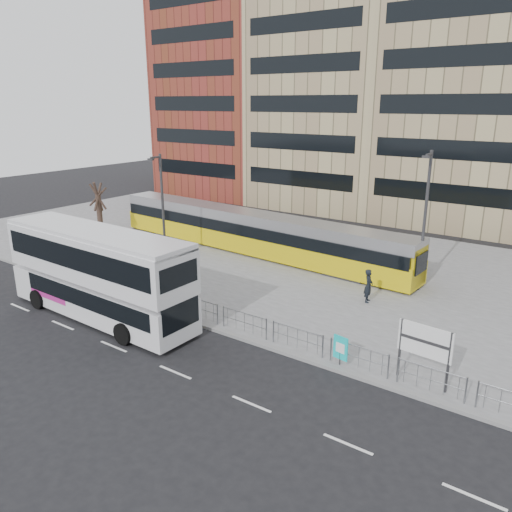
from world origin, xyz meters
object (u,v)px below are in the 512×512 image
Objects in this scene: lamp_post_west at (162,203)px; tram at (251,232)px; ad_panel at (340,348)px; bare_tree at (96,180)px; traffic_light_west at (80,249)px; double_decker_bus at (98,271)px; pedestrian at (368,286)px; lamp_post_east at (425,217)px; station_sign at (425,344)px.

tram is at bearing 53.65° from lamp_post_west.
bare_tree reaches higher than ad_panel.
tram is 12.28m from traffic_light_west.
double_decker_bus reaches higher than pedestrian.
tram is at bearing 177.31° from lamp_post_east.
double_decker_bus is 8.90× the size of ad_panel.
station_sign is 21.61m from traffic_light_west.
tram is 8.39× the size of traffic_light_west.
bare_tree is at bearing 172.34° from lamp_post_west.
traffic_light_west is 0.46× the size of bare_tree.
tram reaches higher than ad_panel.
double_decker_bus is 1.60× the size of lamp_post_west.
lamp_post_east is (12.49, 13.39, 2.08)m from double_decker_bus.
traffic_light_west is 0.41× the size of lamp_post_west.
double_decker_bus is 16.33m from bare_tree.
lamp_post_east reaches higher than ad_panel.
bare_tree is at bearing 76.86° from pedestrian.
ad_panel is at bearing 12.08° from double_decker_bus.
tram is at bearing 92.26° from double_decker_bus.
tram is at bearing 56.67° from pedestrian.
lamp_post_east is (1.67, 3.53, 3.54)m from pedestrian.
double_decker_bus is at bearing -85.11° from tram.
tram reaches higher than station_sign.
double_decker_bus is 13.08m from ad_panel.
double_decker_bus is 1.78× the size of bare_tree.
lamp_post_east is (-0.24, 10.87, 3.73)m from ad_panel.
ad_panel is (13.06, -11.47, -0.75)m from tram.
tram is 13.52× the size of pedestrian.
pedestrian is 15.36m from lamp_post_west.
pedestrian is at bearing 132.31° from station_sign.
ad_panel is at bearing -25.25° from traffic_light_west.
station_sign is 8.60m from pedestrian.
double_decker_bus is 18.43m from lamp_post_east.
double_decker_bus is at bearing 119.37° from pedestrian.
tram is 19.38× the size of ad_panel.
bare_tree reaches higher than station_sign.
lamp_post_west is 8.67m from bare_tree.
traffic_light_west is at bearing -44.42° from bare_tree.
station_sign is at bearing -155.34° from pedestrian.
lamp_post_west is 1.12× the size of bare_tree.
lamp_post_west reaches higher than double_decker_bus.
lamp_post_east reaches higher than pedestrian.
traffic_light_west is 10.45m from bare_tree.
lamp_post_west is at bearing 168.95° from station_sign.
traffic_light_west is at bearing -174.83° from station_sign.
lamp_post_west is 17.30m from lamp_post_east.
double_decker_bus is 6.28m from traffic_light_west.
pedestrian is 23.87m from bare_tree.
station_sign is 1.31× the size of pedestrian.
bare_tree is (-23.55, 0.06, 3.89)m from pedestrian.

